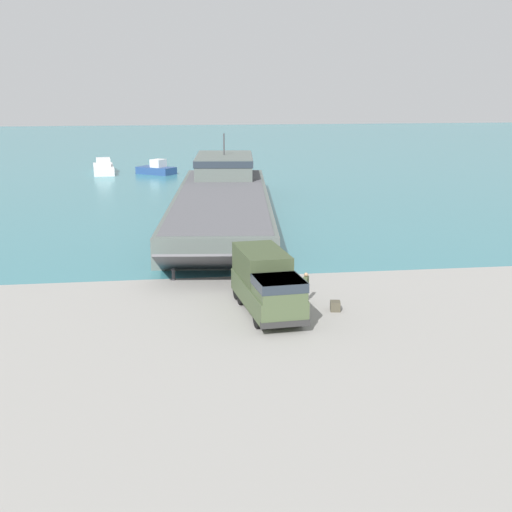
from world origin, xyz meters
name	(u,v)px	position (x,y,z in m)	size (l,w,h in m)	color
ground_plane	(273,302)	(0.00, 0.00, 0.00)	(240.00, 240.00, 0.00)	gray
water_surface	(190,152)	(0.00, 95.94, 0.00)	(240.00, 180.00, 0.01)	teal
landing_craft	(222,196)	(-0.13, 30.08, 1.68)	(13.36, 44.99, 7.07)	#56605B
military_truck	(267,283)	(-0.68, -1.87, 1.72)	(3.27, 7.94, 3.32)	#475638
soldier_on_ramp	(306,285)	(1.89, -0.31, 1.03)	(0.42, 0.50, 1.78)	#475638
moored_boat_b	(103,168)	(-13.98, 64.86, 0.73)	(3.58, 9.16, 2.19)	white
moored_boat_c	(157,169)	(-6.43, 62.57, 0.70)	(5.87, 5.44, 2.10)	navy
mooring_bollard	(173,274)	(-5.67, 5.58, 0.44)	(0.27, 0.27, 0.81)	#333338
cargo_crate	(335,306)	(3.19, -2.18, 0.28)	(0.55, 0.66, 0.55)	#4C4738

